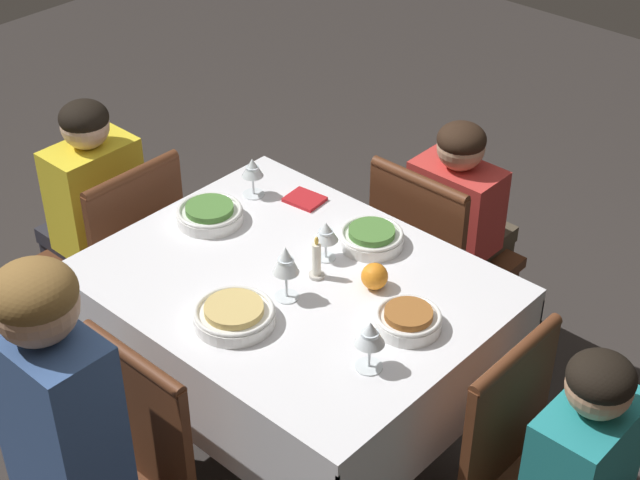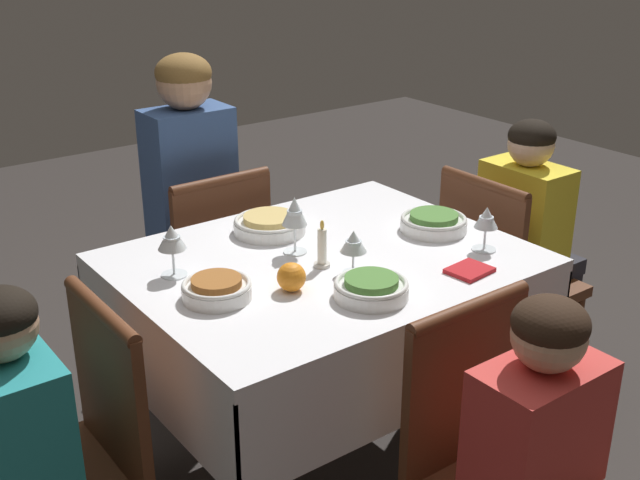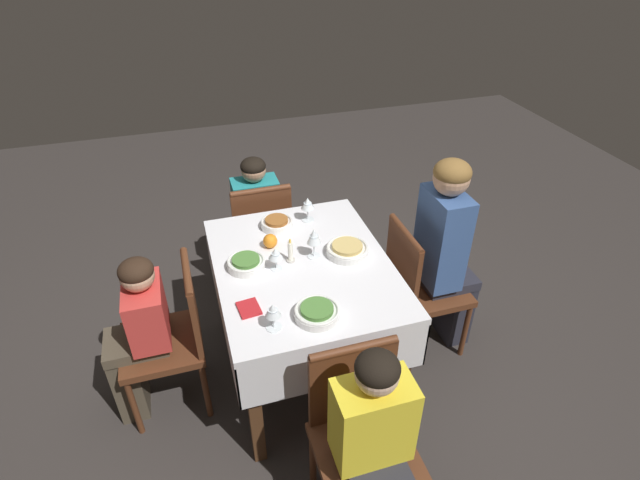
{
  "view_description": "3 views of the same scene",
  "coord_description": "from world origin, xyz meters",
  "px_view_note": "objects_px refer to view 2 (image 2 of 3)",
  "views": [
    {
      "loc": [
        -1.55,
        1.59,
        2.44
      ],
      "look_at": [
        -0.09,
        -0.02,
        0.94
      ],
      "focal_mm": 55.0,
      "sensor_mm": 36.0,
      "label": 1
    },
    {
      "loc": [
        -1.26,
        -1.67,
        1.69
      ],
      "look_at": [
        -0.03,
        -0.03,
        0.84
      ],
      "focal_mm": 45.0,
      "sensor_mm": 36.0,
      "label": 2
    },
    {
      "loc": [
        1.97,
        -0.51,
        2.31
      ],
      "look_at": [
        0.01,
        0.09,
        0.91
      ],
      "focal_mm": 28.0,
      "sensor_mm": 36.0,
      "label": 3
    }
  ],
  "objects_px": {
    "wine_glass_north": "(295,213)",
    "bowl_south": "(371,288)",
    "bowl_east": "(434,222)",
    "wine_glass_east": "(486,220)",
    "chair_east": "(500,275)",
    "wine_glass_west": "(172,239)",
    "dining_table": "(323,293)",
    "person_child_yellow": "(531,243)",
    "chair_west": "(69,462)",
    "candle_centerpiece": "(322,250)",
    "person_adult_denim": "(186,201)",
    "wine_glass_south": "(353,243)",
    "chair_north": "(209,269)",
    "bowl_north": "(270,224)",
    "bowl_west": "(217,289)",
    "napkin_red_folded": "(469,270)",
    "chair_south": "(496,466)",
    "orange_fruit": "(291,277)"
  },
  "relations": [
    {
      "from": "wine_glass_north",
      "to": "bowl_south",
      "type": "distance_m",
      "value": 0.37
    },
    {
      "from": "bowl_east",
      "to": "wine_glass_east",
      "type": "xyz_separation_m",
      "value": [
        0.01,
        -0.2,
        0.07
      ]
    },
    {
      "from": "chair_east",
      "to": "wine_glass_west",
      "type": "xyz_separation_m",
      "value": [
        -1.21,
        0.12,
        0.4
      ]
    },
    {
      "from": "dining_table",
      "to": "person_child_yellow",
      "type": "distance_m",
      "value": 0.97
    },
    {
      "from": "chair_west",
      "to": "person_child_yellow",
      "type": "relative_size",
      "value": 0.84
    },
    {
      "from": "candle_centerpiece",
      "to": "person_adult_denim",
      "type": "bearing_deg",
      "value": 87.27
    },
    {
      "from": "wine_glass_south",
      "to": "wine_glass_west",
      "type": "height_order",
      "value": "wine_glass_west"
    },
    {
      "from": "chair_north",
      "to": "bowl_north",
      "type": "relative_size",
      "value": 3.9
    },
    {
      "from": "person_child_yellow",
      "to": "wine_glass_west",
      "type": "relative_size",
      "value": 7.05
    },
    {
      "from": "wine_glass_west",
      "to": "wine_glass_east",
      "type": "bearing_deg",
      "value": -25.36
    },
    {
      "from": "chair_east",
      "to": "chair_west",
      "type": "distance_m",
      "value": 1.62
    },
    {
      "from": "chair_east",
      "to": "bowl_south",
      "type": "height_order",
      "value": "chair_east"
    },
    {
      "from": "person_adult_denim",
      "to": "bowl_north",
      "type": "bearing_deg",
      "value": 88.17
    },
    {
      "from": "bowl_north",
      "to": "wine_glass_north",
      "type": "xyz_separation_m",
      "value": [
        -0.03,
        -0.17,
        0.09
      ]
    },
    {
      "from": "chair_north",
      "to": "person_adult_denim",
      "type": "bearing_deg",
      "value": -90.0
    },
    {
      "from": "chair_north",
      "to": "wine_glass_west",
      "type": "height_order",
      "value": "wine_glass_west"
    },
    {
      "from": "bowl_east",
      "to": "bowl_west",
      "type": "distance_m",
      "value": 0.77
    },
    {
      "from": "person_adult_denim",
      "to": "bowl_west",
      "type": "distance_m",
      "value": 0.97
    },
    {
      "from": "person_adult_denim",
      "to": "napkin_red_folded",
      "type": "relative_size",
      "value": 9.98
    },
    {
      "from": "person_adult_denim",
      "to": "bowl_south",
      "type": "height_order",
      "value": "person_adult_denim"
    },
    {
      "from": "bowl_north",
      "to": "wine_glass_west",
      "type": "bearing_deg",
      "value": -164.32
    },
    {
      "from": "bowl_north",
      "to": "bowl_west",
      "type": "relative_size",
      "value": 1.23
    },
    {
      "from": "chair_south",
      "to": "bowl_west",
      "type": "distance_m",
      "value": 0.81
    },
    {
      "from": "person_child_yellow",
      "to": "napkin_red_folded",
      "type": "height_order",
      "value": "person_child_yellow"
    },
    {
      "from": "dining_table",
      "to": "person_adult_denim",
      "type": "xyz_separation_m",
      "value": [
        0.0,
        0.84,
        0.04
      ]
    },
    {
      "from": "bowl_south",
      "to": "wine_glass_north",
      "type": "bearing_deg",
      "value": 88.31
    },
    {
      "from": "chair_west",
      "to": "napkin_red_folded",
      "type": "distance_m",
      "value": 1.14
    },
    {
      "from": "dining_table",
      "to": "candle_centerpiece",
      "type": "relative_size",
      "value": 8.11
    },
    {
      "from": "wine_glass_east",
      "to": "napkin_red_folded",
      "type": "distance_m",
      "value": 0.19
    },
    {
      "from": "orange_fruit",
      "to": "chair_west",
      "type": "bearing_deg",
      "value": 175.44
    },
    {
      "from": "chair_north",
      "to": "person_child_yellow",
      "type": "relative_size",
      "value": 0.84
    },
    {
      "from": "bowl_south",
      "to": "wine_glass_south",
      "type": "height_order",
      "value": "wine_glass_south"
    },
    {
      "from": "chair_south",
      "to": "person_child_yellow",
      "type": "height_order",
      "value": "person_child_yellow"
    },
    {
      "from": "orange_fruit",
      "to": "chair_north",
      "type": "bearing_deg",
      "value": 76.51
    },
    {
      "from": "chair_east",
      "to": "bowl_east",
      "type": "bearing_deg",
      "value": 98.98
    },
    {
      "from": "chair_west",
      "to": "bowl_north",
      "type": "distance_m",
      "value": 0.91
    },
    {
      "from": "bowl_east",
      "to": "napkin_red_folded",
      "type": "height_order",
      "value": "bowl_east"
    },
    {
      "from": "chair_east",
      "to": "orange_fruit",
      "type": "relative_size",
      "value": 11.31
    },
    {
      "from": "dining_table",
      "to": "wine_glass_north",
      "type": "relative_size",
      "value": 6.61
    },
    {
      "from": "wine_glass_south",
      "to": "chair_north",
      "type": "bearing_deg",
      "value": 89.95
    },
    {
      "from": "bowl_east",
      "to": "orange_fruit",
      "type": "relative_size",
      "value": 2.69
    },
    {
      "from": "chair_west",
      "to": "bowl_east",
      "type": "bearing_deg",
      "value": 91.59
    },
    {
      "from": "bowl_east",
      "to": "napkin_red_folded",
      "type": "xyz_separation_m",
      "value": [
        -0.14,
        -0.28,
        -0.02
      ]
    },
    {
      "from": "person_adult_denim",
      "to": "person_child_yellow",
      "type": "relative_size",
      "value": 1.2
    },
    {
      "from": "wine_glass_south",
      "to": "orange_fruit",
      "type": "distance_m",
      "value": 0.2
    },
    {
      "from": "wine_glass_west",
      "to": "orange_fruit",
      "type": "xyz_separation_m",
      "value": [
        0.2,
        -0.27,
        -0.07
      ]
    },
    {
      "from": "wine_glass_east",
      "to": "bowl_west",
      "type": "distance_m",
      "value": 0.81
    },
    {
      "from": "chair_west",
      "to": "wine_glass_south",
      "type": "xyz_separation_m",
      "value": [
        0.81,
        -0.06,
        0.38
      ]
    },
    {
      "from": "bowl_east",
      "to": "wine_glass_south",
      "type": "bearing_deg",
      "value": -166.45
    },
    {
      "from": "wine_glass_south",
      "to": "wine_glass_east",
      "type": "bearing_deg",
      "value": -14.23
    }
  ]
}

